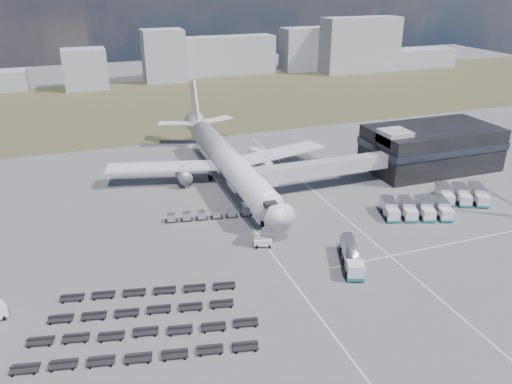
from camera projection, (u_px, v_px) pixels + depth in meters
name	position (u px, v px, depth m)	size (l,w,h in m)	color
ground	(281.00, 250.00, 83.97)	(420.00, 420.00, 0.00)	#565659
grass_strip	(164.00, 103.00, 178.82)	(420.00, 90.00, 0.01)	#434328
lane_markings	(325.00, 232.00, 89.58)	(47.12, 110.00, 0.01)	silver
terminal	(431.00, 147.00, 117.31)	(30.40, 16.40, 11.00)	black
jet_bridge	(315.00, 169.00, 104.48)	(30.30, 3.80, 7.05)	#939399
airliner	(226.00, 159.00, 109.77)	(51.59, 64.53, 17.62)	silver
skyline	(143.00, 62.00, 208.17)	(321.25, 27.25, 24.75)	#9396A0
fuel_tanker	(351.00, 256.00, 78.82)	(6.20, 10.60, 3.35)	silver
pushback_tug	(263.00, 243.00, 84.73)	(3.08, 1.73, 1.41)	silver
catering_truck	(259.00, 156.00, 123.05)	(4.60, 6.39, 2.71)	silver
service_trucks_near	(416.00, 208.00, 95.22)	(13.93, 10.45, 2.75)	silver
service_trucks_far	(461.00, 195.00, 101.17)	(11.07, 9.93, 2.76)	silver
uld_row	(209.00, 215.00, 94.16)	(16.49, 4.07, 1.50)	black
baggage_dollies	(142.00, 322.00, 65.79)	(30.95, 20.62, 0.78)	black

